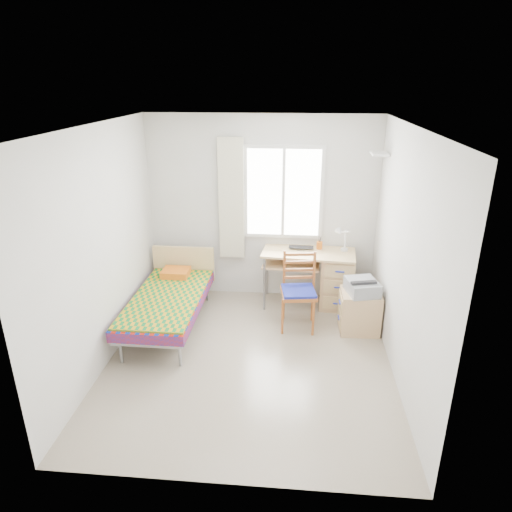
% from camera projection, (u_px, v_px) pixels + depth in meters
% --- Properties ---
extents(floor, '(3.50, 3.50, 0.00)m').
position_uv_depth(floor, '(249.00, 359.00, 5.26)').
color(floor, '#BCAD93').
rests_on(floor, ground).
extents(ceiling, '(3.50, 3.50, 0.00)m').
position_uv_depth(ceiling, '(248.00, 126.00, 4.32)').
color(ceiling, white).
rests_on(ceiling, wall_back).
extents(wall_back, '(3.20, 0.00, 3.20)m').
position_uv_depth(wall_back, '(262.00, 209.00, 6.41)').
color(wall_back, silver).
rests_on(wall_back, ground).
extents(wall_left, '(0.00, 3.50, 3.50)m').
position_uv_depth(wall_left, '(102.00, 249.00, 4.92)').
color(wall_left, silver).
rests_on(wall_left, ground).
extents(wall_right, '(0.00, 3.50, 3.50)m').
position_uv_depth(wall_right, '(404.00, 259.00, 4.66)').
color(wall_right, silver).
rests_on(wall_right, ground).
extents(window, '(1.10, 0.04, 1.30)m').
position_uv_depth(window, '(283.00, 193.00, 6.28)').
color(window, white).
rests_on(window, wall_back).
extents(curtain, '(0.35, 0.05, 1.70)m').
position_uv_depth(curtain, '(231.00, 200.00, 6.33)').
color(curtain, beige).
rests_on(curtain, wall_back).
extents(floating_shelf, '(0.20, 0.32, 0.03)m').
position_uv_depth(floating_shelf, '(379.00, 154.00, 5.65)').
color(floating_shelf, white).
rests_on(floating_shelf, wall_right).
extents(bed, '(0.88, 1.85, 0.80)m').
position_uv_depth(bed, '(169.00, 299.00, 5.84)').
color(bed, gray).
rests_on(bed, floor).
extents(desk, '(1.31, 0.69, 0.79)m').
position_uv_depth(desk, '(332.00, 277.00, 6.39)').
color(desk, tan).
rests_on(desk, floor).
extents(chair, '(0.48, 0.48, 0.99)m').
position_uv_depth(chair, '(299.00, 287.00, 5.79)').
color(chair, '#9F5A1E').
rests_on(chair, floor).
extents(cabinet, '(0.50, 0.45, 0.53)m').
position_uv_depth(cabinet, '(359.00, 311.00, 5.78)').
color(cabinet, tan).
rests_on(cabinet, floor).
extents(printer, '(0.44, 0.48, 0.18)m').
position_uv_depth(printer, '(362.00, 287.00, 5.63)').
color(printer, gray).
rests_on(printer, cabinet).
extents(laptop, '(0.35, 0.23, 0.03)m').
position_uv_depth(laptop, '(301.00, 249.00, 6.35)').
color(laptop, black).
rests_on(laptop, desk).
extents(pen_cup, '(0.11, 0.11, 0.10)m').
position_uv_depth(pen_cup, '(319.00, 245.00, 6.37)').
color(pen_cup, '#FE611C').
rests_on(pen_cup, desk).
extents(task_lamp, '(0.22, 0.31, 0.39)m').
position_uv_depth(task_lamp, '(342.00, 237.00, 6.13)').
color(task_lamp, white).
rests_on(task_lamp, desk).
extents(book, '(0.17, 0.23, 0.02)m').
position_uv_depth(book, '(295.00, 265.00, 6.37)').
color(book, gray).
rests_on(book, desk).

